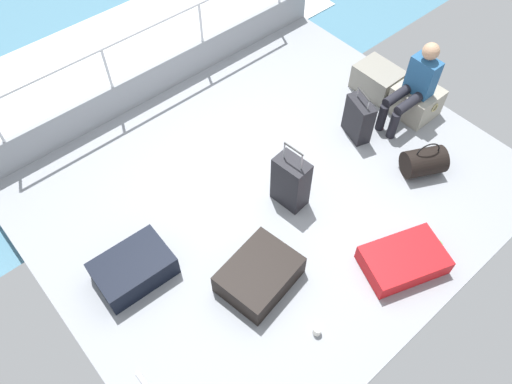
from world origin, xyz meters
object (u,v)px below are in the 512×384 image
cargo_crate_0 (378,80)px  suitcase_1 (291,182)px  cargo_crate_1 (416,101)px  suitcase_3 (259,275)px  passenger_seated (414,84)px  suitcase_4 (134,268)px  suitcase_2 (403,260)px  paper_cup (317,330)px  suitcase_0 (358,119)px  duffel_bag (424,162)px

cargo_crate_0 → suitcase_1: bearing=-75.0°
cargo_crate_1 → suitcase_3: bearing=-80.4°
passenger_seated → suitcase_4: passenger_seated is taller
passenger_seated → suitcase_3: bearing=-79.9°
suitcase_3 → suitcase_1: bearing=120.5°
suitcase_1 → suitcase_2: suitcase_1 is taller
passenger_seated → suitcase_3: size_ratio=1.28×
cargo_crate_0 → suitcase_1: size_ratio=0.72×
passenger_seated → paper_cup: size_ratio=10.78×
cargo_crate_0 → suitcase_0: size_ratio=0.93×
passenger_seated → duffel_bag: 0.96m
cargo_crate_0 → suitcase_4: (0.25, -3.96, -0.04)m
passenger_seated → duffel_bag: (0.69, -0.54, -0.40)m
suitcase_1 → suitcase_2: 1.41m
cargo_crate_1 → suitcase_3: 3.14m
suitcase_0 → suitcase_2: suitcase_0 is taller
passenger_seated → suitcase_4: 3.86m
cargo_crate_1 → suitcase_0: bearing=-104.3°
cargo_crate_1 → passenger_seated: size_ratio=0.52×
suitcase_4 → paper_cup: suitcase_4 is taller
suitcase_3 → paper_cup: bearing=4.2°
suitcase_1 → cargo_crate_1: bearing=89.4°
suitcase_4 → paper_cup: 1.89m
suitcase_0 → suitcase_3: 2.36m
cargo_crate_0 → suitcase_3: bearing=-69.9°
duffel_bag → paper_cup: bearing=-75.8°
passenger_seated → suitcase_1: size_ratio=1.25×
suitcase_2 → suitcase_3: bearing=-123.8°
suitcase_3 → duffel_bag: bearing=86.0°
suitcase_1 → suitcase_2: (1.36, 0.30, -0.22)m
cargo_crate_0 → suitcase_3: (1.12, -3.06, -0.04)m
suitcase_4 → duffel_bag: 3.44m
cargo_crate_0 → passenger_seated: passenger_seated is taller
paper_cup → duffel_bag: bearing=104.2°
cargo_crate_1 → duffel_bag: bearing=-46.2°
suitcase_1 → duffel_bag: (0.71, 1.46, -0.16)m
cargo_crate_1 → suitcase_4: bearing=-95.0°
passenger_seated → paper_cup: (1.28, -2.86, -0.51)m
cargo_crate_0 → passenger_seated: size_ratio=0.57×
suitcase_2 → suitcase_3: size_ratio=1.12×
suitcase_4 → cargo_crate_0: bearing=93.5°
cargo_crate_0 → paper_cup: 3.54m
suitcase_2 → suitcase_4: (-1.69, -2.13, 0.04)m
suitcase_2 → suitcase_1: bearing=-167.4°
cargo_crate_0 → paper_cup: (1.87, -3.00, -0.13)m
paper_cup → cargo_crate_1: bearing=112.8°
cargo_crate_0 → suitcase_4: bearing=-86.5°
suitcase_2 → paper_cup: (-0.06, -1.17, -0.05)m
suitcase_4 → cargo_crate_1: bearing=85.0°
suitcase_0 → suitcase_3: suitcase_0 is taller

